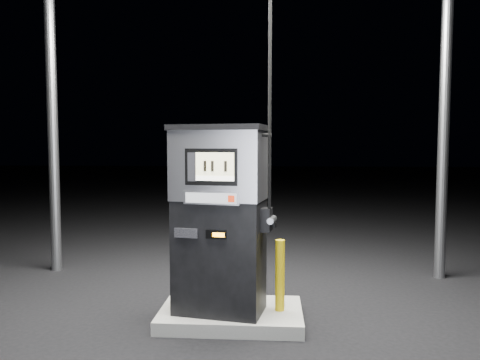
{
  "coord_description": "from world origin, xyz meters",
  "views": [
    {
      "loc": [
        0.46,
        -5.17,
        2.0
      ],
      "look_at": [
        0.1,
        0.0,
        1.62
      ],
      "focal_mm": 35.0,
      "sensor_mm": 36.0,
      "label": 1
    }
  ],
  "objects": [
    {
      "name": "bollard_left",
      "position": [
        -0.65,
        0.04,
        0.58
      ],
      "size": [
        0.13,
        0.13,
        0.87
      ],
      "primitive_type": "cylinder",
      "rotation": [
        0.0,
        0.0,
        0.1
      ],
      "color": "gold",
      "rests_on": "pump_island"
    },
    {
      "name": "fuel_dispenser",
      "position": [
        -0.12,
        -0.1,
        1.21
      ],
      "size": [
        1.19,
        0.79,
        4.29
      ],
      "rotation": [
        0.0,
        0.0,
        -0.18
      ],
      "color": "black",
      "rests_on": "pump_island"
    },
    {
      "name": "bollard_right",
      "position": [
        0.55,
        -0.02,
        0.55
      ],
      "size": [
        0.11,
        0.11,
        0.8
      ],
      "primitive_type": "cylinder",
      "rotation": [
        0.0,
        0.0,
        0.02
      ],
      "color": "gold",
      "rests_on": "pump_island"
    },
    {
      "name": "pump_island",
      "position": [
        0.0,
        0.0,
        0.07
      ],
      "size": [
        1.6,
        1.0,
        0.15
      ],
      "primitive_type": "cube",
      "color": "slate",
      "rests_on": "ground"
    },
    {
      "name": "ground",
      "position": [
        0.0,
        0.0,
        0.0
      ],
      "size": [
        80.0,
        80.0,
        0.0
      ],
      "primitive_type": "plane",
      "color": "black",
      "rests_on": "ground"
    }
  ]
}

